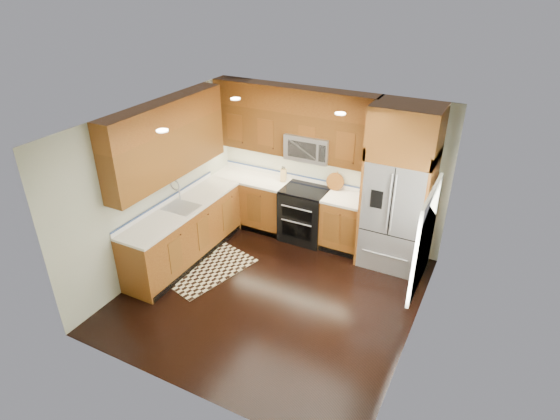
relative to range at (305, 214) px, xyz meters
The scene contains 16 objects.
ground 1.75m from the range, 81.47° to the right, with size 4.00×4.00×0.00m, color black.
wall_back 0.93m from the range, 53.04° to the left, with size 4.00×0.02×2.60m, color beige.
wall_left 2.56m from the range, 136.38° to the right, with size 0.02×4.00×2.60m, color beige.
wall_right 2.92m from the range, 36.55° to the right, with size 0.02×4.00×2.60m, color beige.
window 2.83m from the range, 33.39° to the right, with size 0.04×1.10×1.30m.
base_cabinets 1.25m from the range, 141.90° to the right, with size 2.85×3.00×0.90m.
countertop 1.16m from the range, 142.09° to the right, with size 2.86×3.01×0.04m.
upper_cabinets 1.89m from the range, 147.22° to the right, with size 2.85×3.00×1.15m.
range is the anchor object (origin of this frame).
microwave 1.20m from the range, 90.19° to the left, with size 0.76×0.40×0.42m.
refrigerator 1.76m from the range, ahead, with size 0.98×0.75×2.60m.
sink_faucet 2.13m from the range, 135.87° to the right, with size 0.54×0.44×0.37m.
rug 1.90m from the range, 121.07° to the right, with size 0.85×1.41×0.01m, color black.
knife_block 0.78m from the range, 161.96° to the left, with size 0.14×0.16×0.26m.
utensil_crock 0.78m from the range, 31.72° to the left, with size 0.15×0.15×0.31m.
cutting_board 0.69m from the range, 27.07° to the left, with size 0.30×0.30×0.02m, color brown.
Camera 1 is at (2.62, -4.82, 4.34)m, focal length 30.00 mm.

